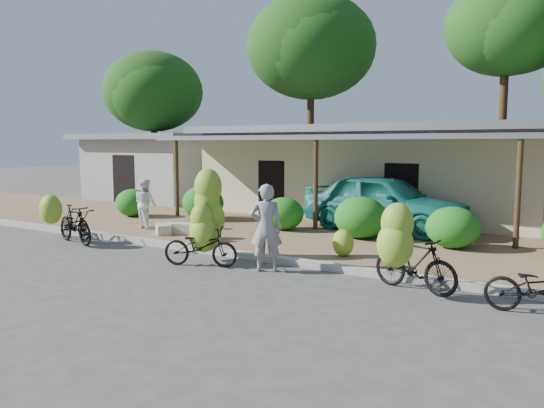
{
  "coord_description": "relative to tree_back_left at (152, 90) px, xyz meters",
  "views": [
    {
      "loc": [
        7.4,
        -8.09,
        2.71
      ],
      "look_at": [
        0.35,
        3.07,
        1.2
      ],
      "focal_mm": 35.0,
      "sensor_mm": 36.0,
      "label": 1
    }
  ],
  "objects": [
    {
      "name": "hedge_4",
      "position": [
        17.96,
        -7.83,
        -4.96
      ],
      "size": [
        1.33,
        1.2,
        1.04
      ],
      "primitive_type": "ellipsoid",
      "color": "#155914",
      "rests_on": "sidewalk"
    },
    {
      "name": "tree_back_left",
      "position": [
        0.0,
        0.0,
        0.0
      ],
      "size": [
        5.45,
        5.35,
        7.63
      ],
      "color": "#442E1B",
      "rests_on": "ground"
    },
    {
      "name": "hedge_3",
      "position": [
        15.47,
        -7.76,
        -4.9
      ],
      "size": [
        1.47,
        1.33,
        1.15
      ],
      "primitive_type": "ellipsoid",
      "color": "#155914",
      "rests_on": "sidewalk"
    },
    {
      "name": "loose_banana_b",
      "position": [
        11.83,
        -10.07,
        -5.15
      ],
      "size": [
        0.52,
        0.44,
        0.65
      ],
      "primitive_type": "ellipsoid",
      "color": "#95BD2F",
      "rests_on": "sidewalk"
    },
    {
      "name": "hedge_2",
      "position": [
        12.94,
        -7.65,
        -4.98
      ],
      "size": [
        1.26,
        1.13,
        0.98
      ],
      "primitive_type": "ellipsoid",
      "color": "#155914",
      "rests_on": "sidewalk"
    },
    {
      "name": "tree_center_right",
      "position": [
        17.0,
        3.5,
        2.03
      ],
      "size": [
        5.11,
        4.98,
        9.53
      ],
      "color": "#442E1B",
      "rests_on": "ground"
    },
    {
      "name": "bystander",
      "position": [
        9.18,
        -9.63,
        -4.71
      ],
      "size": [
        0.83,
        0.69,
        1.53
      ],
      "primitive_type": "imported",
      "rotation": [
        0.0,
        0.0,
        2.98
      ],
      "color": "white",
      "rests_on": "sidewalk"
    },
    {
      "name": "sidewalk",
      "position": [
        13.69,
        -8.11,
        -5.53
      ],
      "size": [
        60.0,
        6.0,
        0.12
      ],
      "primitive_type": "cube",
      "color": "olive",
      "rests_on": "ground"
    },
    {
      "name": "vendor",
      "position": [
        15.07,
        -11.91,
        -4.66
      ],
      "size": [
        0.82,
        0.73,
        1.87
      ],
      "primitive_type": "imported",
      "rotation": [
        0.0,
        0.0,
        3.67
      ],
      "color": "gray",
      "rests_on": "ground"
    },
    {
      "name": "bike_right",
      "position": [
        18.16,
        -11.95,
        -4.86
      ],
      "size": [
        1.8,
        1.36,
        1.69
      ],
      "rotation": [
        0.0,
        0.0,
        1.31
      ],
      "color": "black",
      "rests_on": "ground"
    },
    {
      "name": "loose_banana_a",
      "position": [
        11.97,
        -10.49,
        -5.18
      ],
      "size": [
        0.47,
        0.4,
        0.59
      ],
      "primitive_type": "ellipsoid",
      "color": "#95BD2F",
      "rests_on": "sidewalk"
    },
    {
      "name": "bike_far_left",
      "position": [
        8.91,
        -12.13,
        -5.02
      ],
      "size": [
        1.88,
        1.4,
        1.39
      ],
      "rotation": [
        0.0,
        0.0,
        1.35
      ],
      "color": "black",
      "rests_on": "ground"
    },
    {
      "name": "sack_far",
      "position": [
        10.38,
        -10.12,
        -5.33
      ],
      "size": [
        0.82,
        0.78,
        0.28
      ],
      "primitive_type": "cube",
      "rotation": [
        0.0,
        0.0,
        -0.7
      ],
      "color": "beige",
      "rests_on": "sidewalk"
    },
    {
      "name": "curb",
      "position": [
        13.69,
        -11.11,
        -5.52
      ],
      "size": [
        60.0,
        0.25,
        0.15
      ],
      "primitive_type": "cube",
      "color": "#A8A399",
      "rests_on": "ground"
    },
    {
      "name": "sack_near",
      "position": [
        10.71,
        -9.85,
        -5.32
      ],
      "size": [
        0.94,
        0.66,
        0.3
      ],
      "primitive_type": "cube",
      "rotation": [
        0.0,
        0.0,
        0.34
      ],
      "color": "beige",
      "rests_on": "sidewalk"
    },
    {
      "name": "shop_main",
      "position": [
        13.69,
        -2.18,
        -3.87
      ],
      "size": [
        13.0,
        8.5,
        3.35
      ],
      "color": "beige",
      "rests_on": "ground"
    },
    {
      "name": "loose_banana_c",
      "position": [
        16.06,
        -10.17,
        -5.16
      ],
      "size": [
        0.51,
        0.43,
        0.63
      ],
      "primitive_type": "ellipsoid",
      "color": "#95BD2F",
      "rests_on": "sidewalk"
    },
    {
      "name": "bike_center",
      "position": [
        13.49,
        -12.02,
        -4.73
      ],
      "size": [
        1.79,
        1.4,
        2.15
      ],
      "rotation": [
        0.0,
        0.0,
        1.92
      ],
      "color": "black",
      "rests_on": "ground"
    },
    {
      "name": "tree_far_center",
      "position": [
        8.0,
        3.0,
        2.03
      ],
      "size": [
        6.51,
        6.5,
        10.12
      ],
      "color": "#442E1B",
      "rests_on": "ground"
    },
    {
      "name": "bike_left",
      "position": [
        8.45,
        -11.79,
        -5.02
      ],
      "size": [
        1.71,
        1.25,
        1.28
      ],
      "rotation": [
        0.0,
        0.0,
        1.39
      ],
      "color": "black",
      "rests_on": "ground"
    },
    {
      "name": "hedge_0",
      "position": [
        6.86,
        -8.0,
        -4.98
      ],
      "size": [
        1.26,
        1.13,
        0.98
      ],
      "primitive_type": "ellipsoid",
      "color": "#155914",
      "rests_on": "sidewalk"
    },
    {
      "name": "bike_far_right",
      "position": [
        20.34,
        -12.09,
        -5.15
      ],
      "size": [
        1.71,
        0.64,
        0.89
      ],
      "rotation": [
        0.0,
        0.0,
        1.6
      ],
      "color": "black",
      "rests_on": "ground"
    },
    {
      "name": "ground",
      "position": [
        13.69,
        -13.11,
        -5.59
      ],
      "size": [
        100.0,
        100.0,
        0.0
      ],
      "primitive_type": "plane",
      "color": "#464441",
      "rests_on": "ground"
    },
    {
      "name": "teal_van",
      "position": [
        15.53,
        -6.11,
        -4.62
      ],
      "size": [
        5.2,
        2.6,
        1.7
      ],
      "primitive_type": "imported",
      "rotation": [
        0.0,
        0.0,
        1.45
      ],
      "color": "#197164",
      "rests_on": "sidewalk"
    },
    {
      "name": "shop_grey",
      "position": [
        2.69,
        -2.12,
        -3.98
      ],
      "size": [
        7.0,
        6.0,
        3.15
      ],
      "color": "#A4A59F",
      "rests_on": "ground"
    },
    {
      "name": "hedge_1",
      "position": [
        9.45,
        -7.21,
        -4.9
      ],
      "size": [
        1.48,
        1.33,
        1.15
      ],
      "primitive_type": "ellipsoid",
      "color": "#155914",
      "rests_on": "sidewalk"
    }
  ]
}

